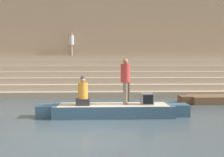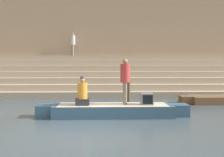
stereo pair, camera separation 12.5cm
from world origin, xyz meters
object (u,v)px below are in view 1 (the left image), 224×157
(rowboat_main, at_px, (113,110))
(mooring_post, at_px, (128,94))
(person_rowing, at_px, (83,94))
(person_on_steps, at_px, (71,43))
(tv_set, at_px, (147,99))
(person_standing, at_px, (125,78))

(rowboat_main, relative_size, mooring_post, 4.51)
(mooring_post, bearing_deg, person_rowing, -132.81)
(person_on_steps, bearing_deg, rowboat_main, 98.33)
(tv_set, distance_m, mooring_post, 1.98)
(rowboat_main, relative_size, person_rowing, 5.22)
(rowboat_main, relative_size, person_standing, 3.29)
(person_standing, relative_size, tv_set, 3.84)
(tv_set, bearing_deg, person_standing, 175.43)
(rowboat_main, distance_m, person_on_steps, 10.08)
(person_rowing, height_order, person_on_steps, person_on_steps)
(rowboat_main, relative_size, person_on_steps, 3.45)
(person_standing, xyz_separation_m, tv_set, (0.81, -0.09, -0.78))
(rowboat_main, bearing_deg, person_standing, 9.56)
(rowboat_main, relative_size, tv_set, 12.60)
(person_on_steps, bearing_deg, person_rowing, 91.55)
(person_standing, distance_m, mooring_post, 2.01)
(rowboat_main, xyz_separation_m, mooring_post, (0.74, 1.90, 0.39))
(rowboat_main, distance_m, tv_set, 1.34)
(person_standing, xyz_separation_m, person_rowing, (-1.58, -0.20, -0.56))
(person_rowing, height_order, mooring_post, person_rowing)
(person_rowing, distance_m, person_on_steps, 9.77)
(mooring_post, bearing_deg, person_standing, -99.03)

